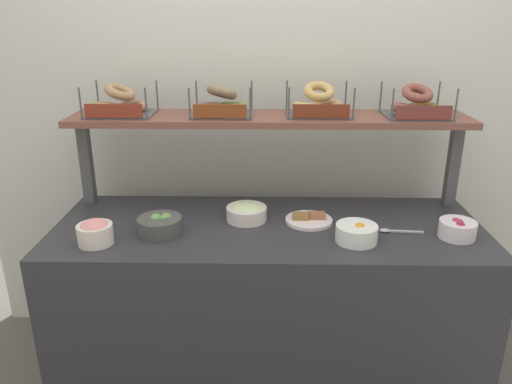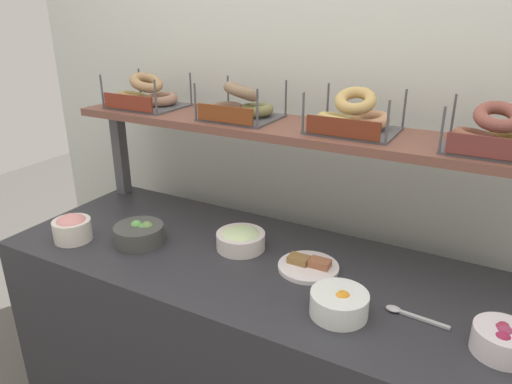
# 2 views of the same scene
# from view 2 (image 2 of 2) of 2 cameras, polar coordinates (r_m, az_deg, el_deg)

# --- Properties ---
(back_wall) EXTENTS (3.06, 0.06, 2.40)m
(back_wall) POSITION_cam_2_polar(r_m,az_deg,el_deg) (2.00, 7.70, 7.44)
(back_wall) COLOR silver
(back_wall) RESTS_ON ground_plane
(deli_counter) EXTENTS (1.86, 0.70, 0.85)m
(deli_counter) POSITION_cam_2_polar(r_m,az_deg,el_deg) (1.92, 0.04, -19.46)
(deli_counter) COLOR #2D2D33
(deli_counter) RESTS_ON ground_plane
(shelf_riser_left) EXTENTS (0.05, 0.05, 0.40)m
(shelf_riser_left) POSITION_cam_2_polar(r_m,az_deg,el_deg) (2.28, -16.10, 4.62)
(shelf_riser_left) COLOR #4C4C51
(shelf_riser_left) RESTS_ON deli_counter
(upper_shelf) EXTENTS (1.82, 0.32, 0.03)m
(upper_shelf) POSITION_cam_2_polar(r_m,az_deg,el_deg) (1.74, 4.37, 7.60)
(upper_shelf) COLOR brown
(upper_shelf) RESTS_ON shelf_riser_left
(bowl_veggie_mix) EXTENTS (0.18, 0.18, 0.08)m
(bowl_veggie_mix) POSITION_cam_2_polar(r_m,az_deg,el_deg) (1.83, -13.90, -4.88)
(bowl_veggie_mix) COLOR #484946
(bowl_veggie_mix) RESTS_ON deli_counter
(bowl_fruit_salad) EXTENTS (0.17, 0.17, 0.08)m
(bowl_fruit_salad) POSITION_cam_2_polar(r_m,az_deg,el_deg) (1.41, 10.04, -13.11)
(bowl_fruit_salad) COLOR white
(bowl_fruit_salad) RESTS_ON deli_counter
(bowl_beet_salad) EXTENTS (0.15, 0.15, 0.08)m
(bowl_beet_salad) POSITION_cam_2_polar(r_m,az_deg,el_deg) (1.41, 27.63, -15.57)
(bowl_beet_salad) COLOR white
(bowl_beet_salad) RESTS_ON deli_counter
(bowl_scallion_spread) EXTENTS (0.18, 0.18, 0.08)m
(bowl_scallion_spread) POSITION_cam_2_polar(r_m,az_deg,el_deg) (1.74, -1.86, -5.67)
(bowl_scallion_spread) COLOR silver
(bowl_scallion_spread) RESTS_ON deli_counter
(bowl_lox_spread) EXTENTS (0.14, 0.14, 0.10)m
(bowl_lox_spread) POSITION_cam_2_polar(r_m,az_deg,el_deg) (1.92, -21.36, -4.04)
(bowl_lox_spread) COLOR silver
(bowl_lox_spread) RESTS_ON deli_counter
(serving_plate_white) EXTENTS (0.21, 0.21, 0.04)m
(serving_plate_white) POSITION_cam_2_polar(r_m,az_deg,el_deg) (1.63, 6.37, -8.87)
(serving_plate_white) COLOR white
(serving_plate_white) RESTS_ON deli_counter
(serving_spoon_near_plate) EXTENTS (0.18, 0.04, 0.01)m
(serving_spoon_near_plate) POSITION_cam_2_polar(r_m,az_deg,el_deg) (1.47, 17.79, -13.82)
(serving_spoon_near_plate) COLOR #B7B7BC
(serving_spoon_near_plate) RESTS_ON deli_counter
(bagel_basket_everything) EXTENTS (0.30, 0.25, 0.15)m
(bagel_basket_everything) POSITION_cam_2_polar(r_m,az_deg,el_deg) (2.09, -13.09, 11.26)
(bagel_basket_everything) COLOR #4C4C51
(bagel_basket_everything) RESTS_ON upper_shelf
(bagel_basket_poppy) EXTENTS (0.27, 0.24, 0.15)m
(bagel_basket_poppy) POSITION_cam_2_polar(r_m,az_deg,el_deg) (1.82, -1.86, 10.29)
(bagel_basket_poppy) COLOR #4C4C51
(bagel_basket_poppy) RESTS_ON upper_shelf
(bagel_basket_sesame) EXTENTS (0.30, 0.26, 0.15)m
(bagel_basket_sesame) POSITION_cam_2_polar(r_m,az_deg,el_deg) (1.65, 11.71, 8.82)
(bagel_basket_sesame) COLOR #4C4C51
(bagel_basket_sesame) RESTS_ON upper_shelf
(bagel_basket_cinnamon_raisin) EXTENTS (0.29, 0.26, 0.15)m
(bagel_basket_cinnamon_raisin) POSITION_cam_2_polar(r_m,az_deg,el_deg) (1.57, 26.88, 6.15)
(bagel_basket_cinnamon_raisin) COLOR #4C4C51
(bagel_basket_cinnamon_raisin) RESTS_ON upper_shelf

